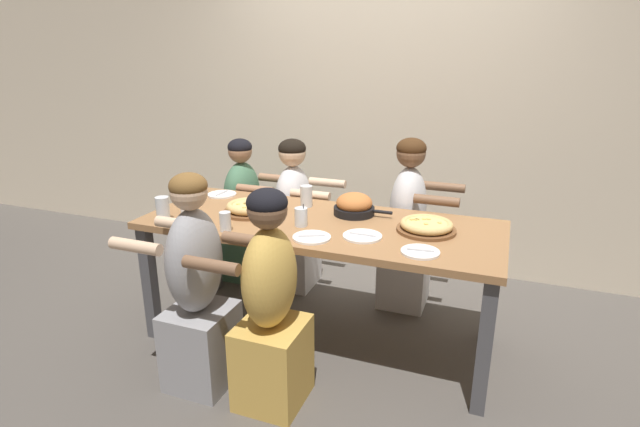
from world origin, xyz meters
TOP-DOWN VIEW (x-y plane):
  - ground_plane at (0.00, 0.00)m, footprint 18.00×18.00m
  - restaurant_back_panel at (0.00, 1.35)m, footprint 10.00×0.06m
  - dining_table at (0.00, 0.00)m, footprint 2.08×0.83m
  - pizza_board_main at (0.61, 0.06)m, footprint 0.33×0.33m
  - pizza_board_second at (-0.46, -0.01)m, footprint 0.31×0.31m
  - skillet_bowl at (0.15, 0.20)m, footprint 0.36×0.25m
  - empty_plate_a at (0.30, -0.15)m, footprint 0.21×0.21m
  - empty_plate_b at (0.63, -0.26)m, footprint 0.19×0.19m
  - empty_plate_c at (-0.83, 0.28)m, footprint 0.20×0.20m
  - empty_plate_d at (0.06, -0.27)m, footprint 0.21×0.21m
  - cocktail_glass_blue at (-0.08, -0.10)m, footprint 0.07×0.07m
  - drinking_glass_a at (-0.67, -0.31)m, footprint 0.08×0.08m
  - drinking_glass_b at (-0.87, -0.30)m, footprint 0.08×0.08m
  - drinking_glass_c at (-0.43, -0.33)m, footprint 0.06×0.06m
  - drinking_glass_d at (-0.19, 0.25)m, footprint 0.08×0.08m
  - drinking_glass_e at (-0.81, -0.15)m, footprint 0.08×0.08m
  - diner_near_center at (-0.02, -0.64)m, footprint 0.51×0.40m
  - diner_far_left at (-0.87, 0.64)m, footprint 0.51×0.40m
  - diner_far_midleft at (-0.45, 0.64)m, footprint 0.51×0.40m
  - diner_far_midright at (0.40, 0.64)m, footprint 0.51×0.40m
  - diner_near_midleft at (-0.44, -0.64)m, footprint 0.51×0.40m

SIDE VIEW (x-z plane):
  - ground_plane at x=0.00m, z-range 0.00..0.00m
  - diner_far_left at x=-0.87m, z-range -0.05..1.05m
  - diner_near_center at x=-0.02m, z-range -0.05..1.08m
  - diner_far_midleft at x=-0.45m, z-range -0.05..1.08m
  - diner_near_midleft at x=-0.44m, z-range -0.05..1.11m
  - diner_far_midright at x=0.40m, z-range -0.05..1.13m
  - dining_table at x=0.00m, z-range 0.30..1.07m
  - empty_plate_a at x=0.30m, z-range 0.77..0.78m
  - empty_plate_d at x=0.06m, z-range 0.77..0.78m
  - empty_plate_c at x=-0.83m, z-range 0.77..0.78m
  - empty_plate_b at x=0.63m, z-range 0.77..0.78m
  - pizza_board_main at x=0.61m, z-range 0.77..0.83m
  - pizza_board_second at x=-0.46m, z-range 0.77..0.84m
  - drinking_glass_c at x=-0.43m, z-range 0.76..0.87m
  - cocktail_glass_blue at x=-0.08m, z-range 0.75..0.88m
  - drinking_glass_a at x=-0.67m, z-range 0.76..0.89m
  - skillet_bowl at x=0.15m, z-range 0.76..0.89m
  - drinking_glass_b at x=-0.87m, z-range 0.76..0.90m
  - drinking_glass_d at x=-0.19m, z-range 0.77..0.90m
  - drinking_glass_e at x=-0.81m, z-range 0.77..0.91m
  - restaurant_back_panel at x=0.00m, z-range 0.00..3.20m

